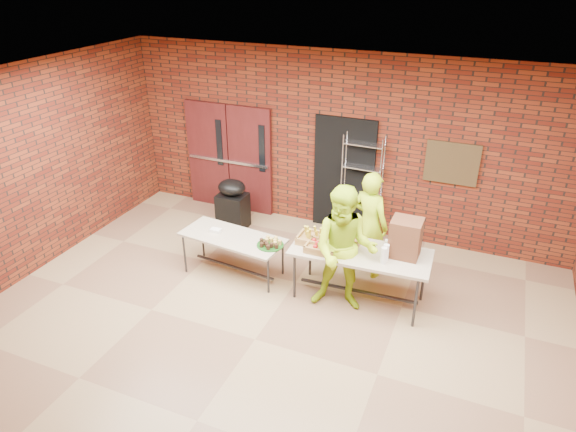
# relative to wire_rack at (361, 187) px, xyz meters

# --- Properties ---
(room) EXTENTS (8.08, 7.08, 3.28)m
(room) POSITION_rel_wire_rack_xyz_m (-0.47, -3.32, 0.66)
(room) COLOR #826046
(room) RESTS_ON ground
(double_doors) EXTENTS (1.78, 0.12, 2.10)m
(double_doors) POSITION_rel_wire_rack_xyz_m (-2.67, 0.12, 0.11)
(double_doors) COLOR #461414
(double_doors) RESTS_ON room
(dark_doorway) EXTENTS (1.10, 0.06, 2.10)m
(dark_doorway) POSITION_rel_wire_rack_xyz_m (-0.37, 0.14, 0.11)
(dark_doorway) COLOR black
(dark_doorway) RESTS_ON room
(bronze_plaque) EXTENTS (0.85, 0.04, 0.70)m
(bronze_plaque) POSITION_rel_wire_rack_xyz_m (1.43, 0.13, 0.61)
(bronze_plaque) COLOR #402F19
(bronze_plaque) RESTS_ON room
(wire_rack) EXTENTS (0.70, 0.26, 1.88)m
(wire_rack) POSITION_rel_wire_rack_xyz_m (0.00, 0.00, 0.00)
(wire_rack) COLOR #AEAFB5
(wire_rack) RESTS_ON room
(table_left) EXTENTS (1.70, 0.85, 0.67)m
(table_left) POSITION_rel_wire_rack_xyz_m (-1.48, -2.01, -0.32)
(table_left) COLOR tan
(table_left) RESTS_ON room
(table_right) EXTENTS (2.01, 0.91, 0.81)m
(table_right) POSITION_rel_wire_rack_xyz_m (0.53, -1.91, -0.20)
(table_right) COLOR tan
(table_right) RESTS_ON room
(basket_bananas) EXTENTS (0.46, 0.36, 0.14)m
(basket_bananas) POSITION_rel_wire_rack_xyz_m (-0.17, -1.92, -0.07)
(basket_bananas) COLOR #B08247
(basket_bananas) RESTS_ON table_right
(basket_oranges) EXTENTS (0.48, 0.37, 0.15)m
(basket_oranges) POSITION_rel_wire_rack_xyz_m (0.23, -1.89, -0.06)
(basket_oranges) COLOR #B08247
(basket_oranges) RESTS_ON table_right
(basket_apples) EXTENTS (0.44, 0.34, 0.14)m
(basket_apples) POSITION_rel_wire_rack_xyz_m (0.01, -2.10, -0.07)
(basket_apples) COLOR #B08247
(basket_apples) RESTS_ON table_right
(muffin_tray) EXTENTS (0.41, 0.41, 0.10)m
(muffin_tray) POSITION_rel_wire_rack_xyz_m (-0.82, -2.04, -0.22)
(muffin_tray) COLOR #164B14
(muffin_tray) RESTS_ON table_left
(napkin_box) EXTENTS (0.16, 0.11, 0.05)m
(napkin_box) POSITION_rel_wire_rack_xyz_m (-1.78, -1.99, -0.24)
(napkin_box) COLOR white
(napkin_box) RESTS_ON table_left
(coffee_dispenser) EXTENTS (0.41, 0.37, 0.55)m
(coffee_dispenser) POSITION_rel_wire_rack_xyz_m (1.11, -1.76, 0.14)
(coffee_dispenser) COLOR #532E1C
(coffee_dispenser) RESTS_ON table_right
(cup_stack_front) EXTENTS (0.08, 0.08, 0.24)m
(cup_stack_front) POSITION_rel_wire_rack_xyz_m (0.90, -2.00, -0.01)
(cup_stack_front) COLOR white
(cup_stack_front) RESTS_ON table_right
(cup_stack_mid) EXTENTS (0.08, 0.08, 0.24)m
(cup_stack_mid) POSITION_rel_wire_rack_xyz_m (0.89, -2.09, -0.01)
(cup_stack_mid) COLOR white
(cup_stack_mid) RESTS_ON table_right
(cup_stack_back) EXTENTS (0.07, 0.07, 0.22)m
(cup_stack_back) POSITION_rel_wire_rack_xyz_m (0.88, -1.83, -0.02)
(cup_stack_back) COLOR white
(cup_stack_back) RESTS_ON table_right
(covered_grill) EXTENTS (0.53, 0.44, 0.95)m
(covered_grill) POSITION_rel_wire_rack_xyz_m (-2.23, -0.63, -0.46)
(covered_grill) COLOR black
(covered_grill) RESTS_ON room
(volunteer_woman) EXTENTS (0.73, 0.61, 1.72)m
(volunteer_woman) POSITION_rel_wire_rack_xyz_m (0.46, -1.16, -0.08)
(volunteer_woman) COLOR #A9D317
(volunteer_woman) RESTS_ON room
(volunteer_man) EXTENTS (1.01, 0.84, 1.87)m
(volunteer_man) POSITION_rel_wire_rack_xyz_m (0.36, -2.16, -0.01)
(volunteer_man) COLOR #A9D317
(volunteer_man) RESTS_ON room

